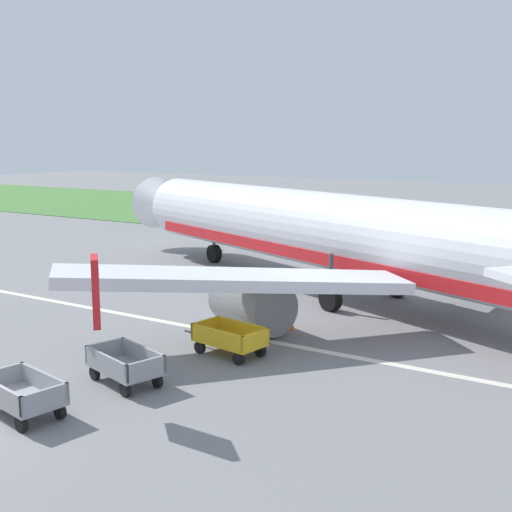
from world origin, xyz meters
TOP-DOWN VIEW (x-y plane):
  - grass_strip at (0.00, 49.14)m, footprint 220.00×28.00m
  - apron_stripe at (0.00, 10.91)m, footprint 120.00×0.36m
  - airplane at (2.42, 18.84)m, footprint 36.15×29.48m
  - baggage_cart_third_in_row at (0.67, 1.55)m, footprint 3.63×1.84m
  - baggage_cart_fourth_in_row at (1.38, 4.83)m, footprint 3.62×2.04m
  - baggage_cart_far_end at (2.59, 8.83)m, footprint 3.62×1.77m
  - traffic_cone_near_plane at (2.76, 12.79)m, footprint 0.52×0.52m

SIDE VIEW (x-z plane):
  - apron_stripe at x=0.00m, z-range 0.00..0.01m
  - grass_strip at x=0.00m, z-range 0.00..0.06m
  - traffic_cone_near_plane at x=2.76m, z-range 0.00..0.68m
  - baggage_cart_third_in_row at x=0.67m, z-range 0.07..1.14m
  - baggage_cart_fourth_in_row at x=1.38m, z-range 0.07..1.14m
  - baggage_cart_far_end at x=2.59m, z-range 0.07..1.14m
  - airplane at x=2.42m, z-range -2.62..8.72m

